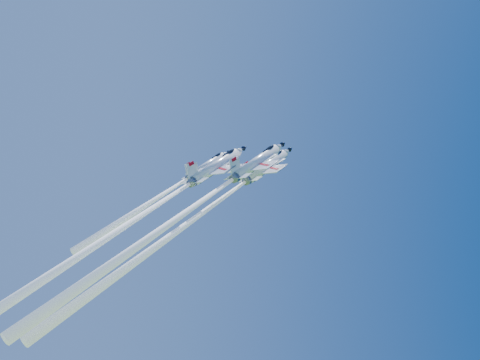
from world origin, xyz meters
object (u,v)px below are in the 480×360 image
object	(u,v)px
jet_lead	(195,218)
jet_right	(185,213)
jet_slot	(120,229)
jet_left	(167,192)

from	to	relation	value
jet_lead	jet_right	size ratio (longest dim) A/B	1.05
jet_lead	jet_slot	bearing A→B (deg)	-96.26
jet_left	jet_right	world-z (taller)	jet_left
jet_slot	jet_right	bearing A→B (deg)	57.71
jet_left	jet_right	bearing A→B (deg)	-23.95
jet_lead	jet_left	xyz separation A→B (m)	(-4.06, 7.55, 6.65)
jet_lead	jet_right	distance (m)	7.35
jet_right	jet_slot	xyz separation A→B (m)	(-10.79, 1.27, -3.40)
jet_lead	jet_left	distance (m)	10.85
jet_lead	jet_slot	size ratio (longest dim) A/B	0.94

